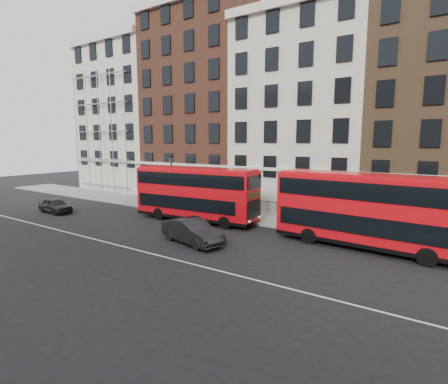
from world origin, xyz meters
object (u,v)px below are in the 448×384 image
Objects in this scene: car_rear at (55,205)px; car_front at (192,231)px; bus_c at (366,209)px; bus_b at (195,193)px.

car_rear is 17.25m from car_front.
bus_c is at bearing -48.50° from car_front.
bus_c reaches higher than bus_b.
car_rear is (-27.04, -4.80, -1.87)m from bus_c.
car_rear is at bearing -164.50° from bus_b.
bus_c is 27.53m from car_rear.
bus_b is 14.25m from car_rear.
bus_b is 2.23× the size of car_front.
bus_c is (13.74, 0.01, 0.10)m from bus_b.
car_rear is at bearing -166.02° from bus_c.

